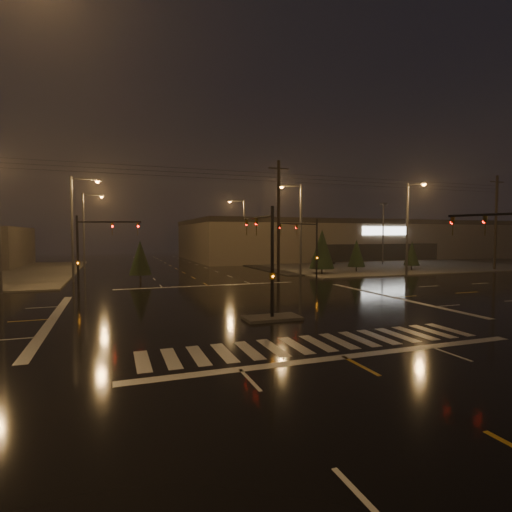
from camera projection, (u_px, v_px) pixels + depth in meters
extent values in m
plane|color=black|center=(248.00, 307.00, 24.97)|extent=(140.00, 140.00, 0.00)
cube|color=#4A4842|center=(367.00, 263.00, 63.30)|extent=(36.00, 36.00, 0.12)
cube|color=#4A4842|center=(272.00, 318.00, 21.21)|extent=(3.00, 1.60, 0.15)
cube|color=beige|center=(318.00, 343.00, 16.51)|extent=(15.00, 2.60, 0.01)
cube|color=beige|center=(344.00, 357.00, 14.63)|extent=(16.00, 0.50, 0.01)
cube|color=beige|center=(208.00, 286.00, 35.31)|extent=(16.00, 0.50, 0.01)
cube|color=black|center=(401.00, 263.00, 63.11)|extent=(50.00, 24.00, 0.08)
cube|color=#776955|center=(340.00, 240.00, 79.85)|extent=(60.00, 28.00, 7.00)
cube|color=black|center=(340.00, 223.00, 79.67)|extent=(60.20, 28.20, 0.80)
cube|color=white|center=(386.00, 231.00, 66.51)|extent=(9.00, 0.20, 1.40)
cube|color=black|center=(385.00, 252.00, 66.74)|extent=(22.00, 0.15, 2.80)
cylinder|color=black|center=(272.00, 263.00, 21.05)|extent=(0.18, 0.18, 6.00)
cylinder|color=black|center=(258.00, 217.00, 23.04)|extent=(0.12, 4.50, 0.12)
imported|color=#594707|center=(247.00, 220.00, 24.94)|extent=(0.16, 0.20, 1.00)
cube|color=#594707|center=(272.00, 276.00, 21.09)|extent=(0.25, 0.18, 0.35)
cylinder|color=black|center=(317.00, 251.00, 38.23)|extent=(0.18, 0.18, 6.00)
cylinder|color=black|center=(299.00, 224.00, 36.50)|extent=(4.74, 1.82, 0.12)
imported|color=#594707|center=(281.00, 224.00, 35.07)|extent=(0.24, 0.22, 1.00)
cube|color=#594707|center=(317.00, 258.00, 38.27)|extent=(0.25, 0.18, 0.35)
cylinder|color=black|center=(78.00, 254.00, 31.13)|extent=(0.18, 0.18, 6.00)
cylinder|color=black|center=(109.00, 222.00, 30.99)|extent=(4.74, 1.82, 0.12)
imported|color=#594707|center=(138.00, 223.00, 30.98)|extent=(0.24, 0.22, 1.00)
cube|color=#594707|center=(78.00, 263.00, 31.16)|extent=(0.25, 0.18, 0.35)
cylinder|color=black|center=(489.00, 215.00, 19.90)|extent=(1.48, 3.80, 0.12)
imported|color=#594707|center=(453.00, 217.00, 21.29)|extent=(0.22, 0.24, 1.00)
cylinder|color=#38383A|center=(72.00, 230.00, 37.73)|extent=(0.24, 0.24, 10.00)
cylinder|color=#38383A|center=(85.00, 179.00, 37.89)|extent=(2.40, 0.14, 0.14)
cube|color=#38383A|center=(97.00, 180.00, 38.26)|extent=(0.70, 0.30, 0.18)
sphere|color=orange|center=(97.00, 182.00, 38.27)|extent=(0.32, 0.32, 0.32)
cylinder|color=#38383A|center=(84.00, 231.00, 52.77)|extent=(0.24, 0.24, 10.00)
cylinder|color=#38383A|center=(93.00, 195.00, 52.92)|extent=(2.40, 0.14, 0.14)
cube|color=#38383A|center=(102.00, 196.00, 53.30)|extent=(0.70, 0.30, 0.18)
sphere|color=orange|center=(102.00, 197.00, 53.30)|extent=(0.32, 0.32, 0.32)
cylinder|color=#38383A|center=(301.00, 230.00, 43.63)|extent=(0.24, 0.24, 10.00)
cylinder|color=#38383A|center=(291.00, 186.00, 42.97)|extent=(2.40, 0.14, 0.14)
cube|color=#38383A|center=(282.00, 186.00, 42.61)|extent=(0.70, 0.30, 0.18)
sphere|color=orange|center=(282.00, 187.00, 42.61)|extent=(0.32, 0.32, 0.32)
cylinder|color=#38383A|center=(244.00, 232.00, 62.42)|extent=(0.24, 0.24, 10.00)
cylinder|color=#38383A|center=(237.00, 201.00, 61.77)|extent=(2.40, 0.14, 0.14)
cube|color=#38383A|center=(230.00, 201.00, 61.40)|extent=(0.70, 0.30, 0.18)
sphere|color=orange|center=(230.00, 202.00, 61.40)|extent=(0.32, 0.32, 0.32)
cylinder|color=#38383A|center=(407.00, 230.00, 42.95)|extent=(0.24, 0.24, 10.00)
cylinder|color=#38383A|center=(416.00, 184.00, 41.58)|extent=(0.14, 2.40, 0.14)
cube|color=#38383A|center=(424.00, 183.00, 40.54)|extent=(0.30, 0.70, 0.18)
sphere|color=orange|center=(424.00, 185.00, 40.55)|extent=(0.32, 0.32, 0.32)
cylinder|color=black|center=(279.00, 220.00, 40.52)|extent=(0.32, 0.32, 12.00)
cube|color=black|center=(279.00, 168.00, 40.24)|extent=(2.20, 0.12, 0.12)
cylinder|color=black|center=(496.00, 223.00, 50.66)|extent=(0.32, 0.32, 12.00)
cube|color=black|center=(497.00, 182.00, 50.39)|extent=(2.20, 0.12, 0.12)
cylinder|color=black|center=(322.00, 271.00, 45.27)|extent=(0.18, 0.18, 0.70)
cone|color=black|center=(322.00, 249.00, 45.13)|extent=(2.83, 2.83, 4.41)
cylinder|color=black|center=(356.00, 270.00, 47.81)|extent=(0.18, 0.18, 0.70)
cone|color=black|center=(357.00, 253.00, 47.70)|extent=(2.08, 2.08, 3.25)
cylinder|color=black|center=(412.00, 268.00, 49.81)|extent=(0.18, 0.18, 0.70)
cone|color=black|center=(412.00, 253.00, 49.72)|extent=(1.92, 1.92, 3.01)
cylinder|color=black|center=(141.00, 278.00, 38.04)|extent=(0.18, 0.18, 0.70)
cone|color=black|center=(140.00, 258.00, 37.93)|extent=(2.10, 2.10, 3.28)
imported|color=black|center=(322.00, 259.00, 61.15)|extent=(2.24, 5.09, 1.70)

